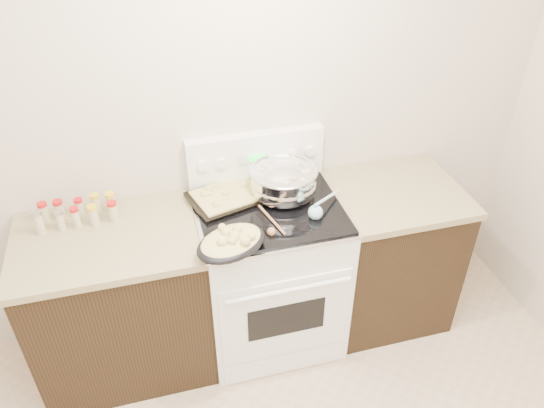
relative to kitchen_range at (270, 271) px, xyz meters
name	(u,v)px	position (x,y,z in m)	size (l,w,h in m)	color
room_shell	(282,322)	(-0.35, -1.42, 1.21)	(4.10, 3.60, 2.75)	beige
counter_left	(122,301)	(-0.83, 0.01, -0.03)	(0.93, 0.67, 0.92)	black
counter_right	(386,252)	(0.73, 0.01, -0.03)	(0.73, 0.67, 0.92)	black
kitchen_range	(270,271)	(0.00, 0.00, 0.00)	(0.78, 0.73, 1.22)	white
mixing_bowl	(283,182)	(0.10, 0.08, 0.54)	(0.42, 0.42, 0.21)	silver
roasting_pan	(231,242)	(-0.26, -0.29, 0.50)	(0.43, 0.37, 0.11)	black
baking_sheet	(230,195)	(-0.18, 0.14, 0.47)	(0.49, 0.40, 0.06)	black
wooden_spoon	(271,226)	(-0.04, -0.18, 0.46)	(0.09, 0.28, 0.04)	#A16E4A
blue_ladle	(317,211)	(0.21, -0.14, 0.49)	(0.22, 0.20, 0.10)	#98CCE2
spice_jars	(78,212)	(-0.96, 0.16, 0.49)	(0.40, 0.15, 0.13)	#BFB28C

